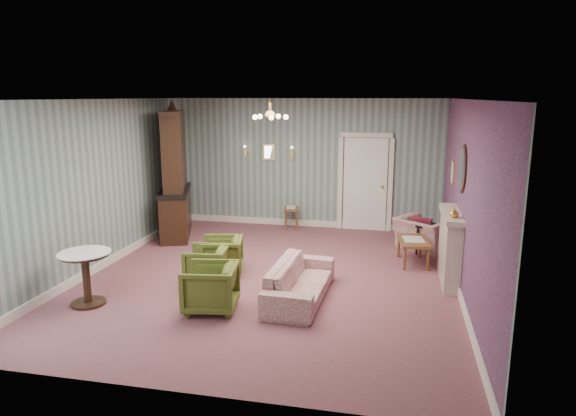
% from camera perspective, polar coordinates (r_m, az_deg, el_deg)
% --- Properties ---
extents(floor, '(7.00, 7.00, 0.00)m').
position_cam_1_polar(floor, '(8.62, -1.87, -7.66)').
color(floor, '#7E4951').
rests_on(floor, ground).
extents(ceiling, '(7.00, 7.00, 0.00)m').
position_cam_1_polar(ceiling, '(8.10, -2.02, 12.00)').
color(ceiling, white).
rests_on(ceiling, ground).
extents(wall_back, '(6.00, 0.00, 6.00)m').
position_cam_1_polar(wall_back, '(11.62, 2.22, 4.94)').
color(wall_back, slate).
rests_on(wall_back, ground).
extents(wall_front, '(6.00, 0.00, 6.00)m').
position_cam_1_polar(wall_front, '(5.01, -11.65, -5.35)').
color(wall_front, slate).
rests_on(wall_front, ground).
extents(wall_left, '(0.00, 7.00, 7.00)m').
position_cam_1_polar(wall_left, '(9.41, -19.98, 2.44)').
color(wall_left, slate).
rests_on(wall_left, ground).
extents(wall_right, '(0.00, 7.00, 7.00)m').
position_cam_1_polar(wall_right, '(8.07, 19.22, 0.94)').
color(wall_right, slate).
rests_on(wall_right, ground).
extents(wall_right_floral, '(0.00, 7.00, 7.00)m').
position_cam_1_polar(wall_right_floral, '(8.07, 19.11, 0.95)').
color(wall_right_floral, '#A05072').
rests_on(wall_right_floral, ground).
extents(door, '(1.12, 0.12, 2.16)m').
position_cam_1_polar(door, '(11.49, 8.58, 2.86)').
color(door, white).
rests_on(door, floor).
extents(olive_chair_a, '(0.77, 0.80, 0.73)m').
position_cam_1_polar(olive_chair_a, '(7.30, -8.66, -8.50)').
color(olive_chair_a, '#515B20').
rests_on(olive_chair_a, floor).
extents(olive_chair_b, '(0.67, 0.70, 0.66)m').
position_cam_1_polar(olive_chair_b, '(8.37, -9.03, -6.05)').
color(olive_chair_b, '#515B20').
rests_on(olive_chair_b, floor).
extents(olive_chair_c, '(0.76, 0.79, 0.68)m').
position_cam_1_polar(olive_chair_c, '(8.77, -7.37, -5.04)').
color(olive_chair_c, '#515B20').
rests_on(olive_chair_c, floor).
extents(sofa_chintz, '(0.62, 1.89, 0.73)m').
position_cam_1_polar(sofa_chintz, '(7.63, 1.35, -7.43)').
color(sofa_chintz, '#8E3949').
rests_on(sofa_chintz, floor).
extents(wingback_chair, '(1.15, 1.08, 0.84)m').
position_cam_1_polar(wingback_chair, '(10.34, 14.91, -2.22)').
color(wingback_chair, '#8E3949').
rests_on(wingback_chair, floor).
extents(dresser, '(1.11, 1.79, 2.82)m').
position_cam_1_polar(dresser, '(11.05, -12.57, 4.05)').
color(dresser, black).
rests_on(dresser, floor).
extents(fireplace, '(0.30, 1.40, 1.16)m').
position_cam_1_polar(fireplace, '(8.64, 17.57, -4.16)').
color(fireplace, beige).
rests_on(fireplace, floor).
extents(mantel_vase, '(0.15, 0.15, 0.15)m').
position_cam_1_polar(mantel_vase, '(8.09, 17.99, -0.50)').
color(mantel_vase, gold).
rests_on(mantel_vase, fireplace).
extents(oval_mirror, '(0.04, 0.76, 0.84)m').
position_cam_1_polar(oval_mirror, '(8.39, 18.82, 4.16)').
color(oval_mirror, white).
rests_on(oval_mirror, wall_right).
extents(framed_print, '(0.04, 0.34, 0.42)m').
position_cam_1_polar(framed_print, '(9.76, 17.89, 3.81)').
color(framed_print, gold).
rests_on(framed_print, wall_right).
extents(coffee_table, '(0.61, 0.94, 0.45)m').
position_cam_1_polar(coffee_table, '(9.47, 13.71, -4.72)').
color(coffee_table, brown).
rests_on(coffee_table, floor).
extents(side_table_black, '(0.47, 0.47, 0.58)m').
position_cam_1_polar(side_table_black, '(10.11, 15.22, -3.35)').
color(side_table_black, black).
rests_on(side_table_black, floor).
extents(pedestal_table, '(0.83, 0.83, 0.80)m').
position_cam_1_polar(pedestal_table, '(7.94, -21.51, -7.28)').
color(pedestal_table, black).
rests_on(pedestal_table, floor).
extents(nesting_table, '(0.37, 0.44, 0.53)m').
position_cam_1_polar(nesting_table, '(11.56, 0.36, -1.07)').
color(nesting_table, brown).
rests_on(nesting_table, floor).
extents(gilt_mirror_back, '(0.28, 0.06, 0.36)m').
position_cam_1_polar(gilt_mirror_back, '(11.74, -2.16, 6.24)').
color(gilt_mirror_back, gold).
rests_on(gilt_mirror_back, wall_back).
extents(sconce_left, '(0.16, 0.12, 0.30)m').
position_cam_1_polar(sconce_left, '(11.87, -4.77, 6.28)').
color(sconce_left, gold).
rests_on(sconce_left, wall_back).
extents(sconce_right, '(0.16, 0.12, 0.30)m').
position_cam_1_polar(sconce_right, '(11.60, 0.47, 6.18)').
color(sconce_right, gold).
rests_on(sconce_right, wall_back).
extents(chandelier, '(0.56, 0.56, 0.36)m').
position_cam_1_polar(chandelier, '(8.10, -2.00, 10.09)').
color(chandelier, gold).
rests_on(chandelier, ceiling).
extents(burgundy_cushion, '(0.41, 0.28, 0.39)m').
position_cam_1_polar(burgundy_cushion, '(10.17, 14.68, -2.10)').
color(burgundy_cushion, maroon).
rests_on(burgundy_cushion, wingback_chair).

